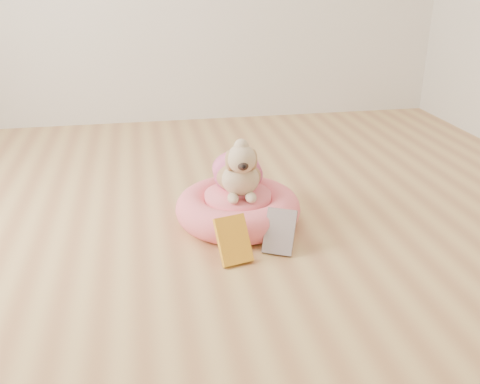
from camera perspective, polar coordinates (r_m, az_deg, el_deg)
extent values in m
plane|color=#B27B4A|center=(2.01, -2.35, -9.44)|extent=(4.50, 4.50, 0.00)
cylinder|color=#FE6375|center=(2.42, -0.22, -2.32)|extent=(0.41, 0.41, 0.09)
torus|color=#FE6375|center=(2.41, -0.22, -1.68)|extent=(0.56, 0.56, 0.14)
cylinder|color=#FE6375|center=(2.39, -0.22, -0.94)|extent=(0.30, 0.30, 0.08)
cube|color=yellow|center=(2.10, -0.71, -5.14)|extent=(0.15, 0.15, 0.18)
cube|color=white|center=(2.18, 4.26, -4.23)|extent=(0.16, 0.16, 0.17)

